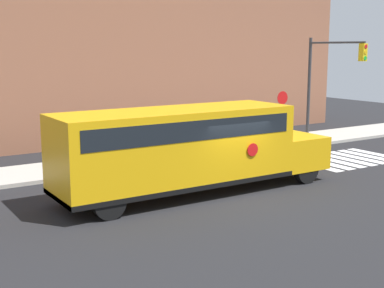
% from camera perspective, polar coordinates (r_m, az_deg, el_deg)
% --- Properties ---
extents(ground_plane, '(60.00, 60.00, 0.00)m').
position_cam_1_polar(ground_plane, '(18.35, 4.36, -5.43)').
color(ground_plane, black).
extents(sidewalk_strip, '(44.00, 3.00, 0.15)m').
position_cam_1_polar(sidewalk_strip, '(23.69, -5.12, -1.67)').
color(sidewalk_strip, '#B2ADA3').
rests_on(sidewalk_strip, ground).
extents(building_backdrop, '(32.00, 4.00, 9.98)m').
position_cam_1_polar(building_backdrop, '(29.11, -11.30, 10.13)').
color(building_backdrop, '#935B42').
rests_on(building_backdrop, ground).
extents(crosswalk_stripes, '(4.70, 3.20, 0.01)m').
position_cam_1_polar(crosswalk_stripes, '(25.04, 16.10, -1.55)').
color(crosswalk_stripes, white).
rests_on(crosswalk_stripes, ground).
extents(school_bus, '(10.16, 2.57, 2.95)m').
position_cam_1_polar(school_bus, '(17.99, -0.64, -0.19)').
color(school_bus, '#EAA80F').
rests_on(school_bus, ground).
extents(stop_sign, '(0.64, 0.10, 2.87)m').
position_cam_1_polar(stop_sign, '(26.39, 9.55, 3.38)').
color(stop_sign, '#38383A').
rests_on(stop_sign, ground).
extents(traffic_light, '(0.28, 3.54, 5.44)m').
position_cam_1_polar(traffic_light, '(27.21, 14.13, 7.14)').
color(traffic_light, '#38383A').
rests_on(traffic_light, ground).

